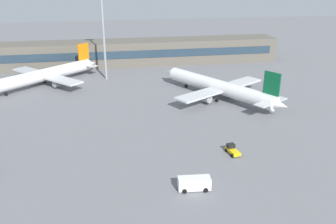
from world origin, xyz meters
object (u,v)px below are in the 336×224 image
Objects in this scene: airplane_mid at (217,87)px; airplane_far at (42,76)px; service_van_white at (194,183)px; floodlight_tower_west at (103,30)px; baggage_tug_yellow at (232,150)px.

airplane_mid is 1.16× the size of airplane_far.
service_van_white is 69.87m from floodlight_tower_west.
baggage_tug_yellow is 14.63m from service_van_white.
airplane_far is 8.90× the size of baggage_tug_yellow.
airplane_mid is 46.01m from service_van_white.
airplane_mid reaches higher than baggage_tug_yellow.
airplane_far is at bearing -168.61° from floodlight_tower_west.
airplane_far reaches higher than baggage_tug_yellow.
airplane_mid is 32.97m from baggage_tug_yellow.
airplane_far is 23.47m from floodlight_tower_west.
service_van_white is at bearing -63.22° from airplane_far.
baggage_tug_yellow is at bearing 45.71° from service_van_white.
airplane_mid is 53.40m from airplane_far.
airplane_far is at bearing 116.78° from service_van_white.
service_van_white is (-10.21, -10.47, 0.31)m from baggage_tug_yellow.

